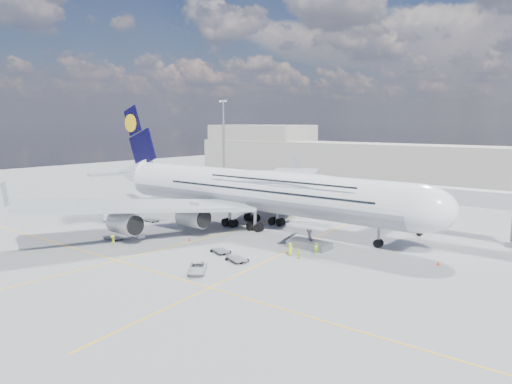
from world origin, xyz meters
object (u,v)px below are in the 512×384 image
Objects in this scene: crew_nose at (316,248)px; cone_tail at (157,204)px; light_mast at (224,143)px; dolly_back at (121,209)px; crew_van at (290,249)px; crew_wing at (127,227)px; crew_tug at (113,241)px; dolly_row_c at (113,237)px; baggage_tug at (138,233)px; dolly_row_a at (111,217)px; cone_nose at (438,263)px; service_van at (197,268)px; airliner at (254,190)px; dolly_row_b at (151,220)px; jet_bridge at (437,198)px; cone_wing_left_outer at (297,205)px; cargo_loader at (308,240)px; cone_wing_right_inner at (190,239)px; catering_truck_outer at (291,187)px; dolly_nose_far at (221,251)px; cone_wing_left_inner at (300,210)px; cone_wing_right_outer at (107,225)px; catering_truck_inner at (243,200)px; crew_loader at (298,254)px.

crew_nose reaches higher than cone_tail.
light_mast is 46.13m from dolly_back.
crew_nose is 3.85m from crew_van.
crew_van is 3.54× the size of cone_tail.
crew_tug is at bearing -137.17° from crew_wing.
crew_wing is 3.17× the size of cone_tail.
baggage_tug is at bearing 64.23° from dolly_row_c.
dolly_back is at bearing 159.80° from crew_tug.
dolly_row_a is 5.70× the size of cone_nose.
service_van is 2.46× the size of crew_tug.
dolly_row_b is at bearing -153.06° from airliner.
jet_bridge reaches higher than cone_wing_left_outer.
cargo_loader is 4.67× the size of crew_van.
baggage_tug is at bearing -142.11° from jet_bridge.
crew_nose is (2.96, -2.40, -0.39)m from cargo_loader.
dolly_row_a is at bearing 178.23° from cone_wing_right_inner.
catering_truck_outer reaches higher than crew_van.
jet_bridge is 53.01m from crew_wing.
catering_truck_outer reaches higher than dolly_nose_far.
catering_truck_outer is 4.22× the size of crew_van.
cone_tail is at bearing -154.70° from cone_wing_left_inner.
cone_tail is at bearing 118.58° from cone_wing_right_outer.
jet_bridge is 52.20m from crew_tug.
crew_tug is at bearing -134.83° from jet_bridge.
light_mast is at bearing 139.00° from airliner.
service_van is at bearing -69.01° from cone_wing_left_outer.
dolly_row_b is at bearing -85.10° from catering_truck_inner.
light_mast is 43.68m from cone_wing_left_inner.
crew_wing is at bearing 90.48° from crew_van.
cargo_loader is 41.01m from dolly_row_a.
cone_nose is at bearing 2.45° from dolly_row_b.
dolly_nose_far is 60.31m from catering_truck_outer.
crew_tug is 3.70× the size of cone_tail.
light_mast is at bearing 178.34° from crew_loader.
crew_van is (31.41, 5.51, 0.10)m from crew_wing.
dolly_row_c is at bearing -95.68° from cone_wing_left_outer.
catering_truck_outer is at bearing 117.38° from crew_tug.
catering_truck_outer is 63.35m from crew_tug.
cargo_loader reaches higher than dolly_row_a.
service_van is 28.73m from crew_wing.
catering_truck_inner is 3.34× the size of crew_tug.
crew_nose is at bearing 60.38° from dolly_nose_far.
crew_wing is 51.82m from cone_nose.
cone_wing_right_inner is at bearing 100.58° from service_van.
cargo_loader reaches higher than crew_loader.
catering_truck_inner is at bearing -39.43° from light_mast.
airliner is 127.76× the size of cone_wing_left_outer.
cone_nose is (18.72, 3.29, -0.97)m from cargo_loader.
cone_tail is at bearing 148.66° from cone_wing_right_inner.
crew_nose is at bearing -51.83° from cone_wing_left_inner.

